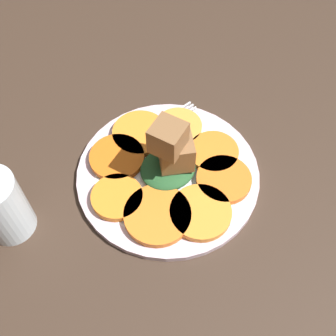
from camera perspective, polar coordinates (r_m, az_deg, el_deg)
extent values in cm
cube|color=#38281E|center=(62.86, 0.00, -1.57)|extent=(120.00, 120.00, 2.00)
cylinder|color=silver|center=(61.60, 0.00, -0.83)|extent=(26.57, 26.57, 1.00)
cylinder|color=white|center=(61.55, 0.00, -0.80)|extent=(21.26, 21.26, 1.00)
cylinder|color=#F99539|center=(65.42, 1.44, 5.56)|extent=(7.25, 7.25, 1.01)
cylinder|color=orange|center=(64.67, -4.13, 4.57)|extent=(8.45, 8.45, 1.01)
cylinder|color=orange|center=(62.37, -6.92, 1.43)|extent=(8.11, 8.11, 1.01)
cylinder|color=orange|center=(58.69, -6.89, -3.99)|extent=(7.21, 7.21, 1.01)
cylinder|color=orange|center=(57.00, -1.44, -6.37)|extent=(9.18, 9.18, 1.01)
cylinder|color=orange|center=(57.41, 4.64, -5.89)|extent=(8.45, 8.45, 1.01)
cylinder|color=orange|center=(60.31, 7.57, -1.55)|extent=(7.87, 7.87, 1.01)
cylinder|color=orange|center=(62.83, 6.19, 2.14)|extent=(7.42, 7.42, 1.01)
ellipsoid|color=#235128|center=(60.32, 0.00, -0.04)|extent=(8.19, 7.37, 1.84)
cube|color=olive|center=(59.01, 0.98, 2.74)|extent=(4.33, 4.33, 3.65)
cube|color=brown|center=(58.07, 1.06, 2.30)|extent=(6.10, 6.10, 4.64)
cube|color=brown|center=(54.54, 0.06, 4.11)|extent=(5.58, 5.58, 4.13)
cube|color=brown|center=(56.34, -0.15, 4.72)|extent=(4.65, 4.65, 3.43)
cube|color=silver|center=(63.71, -4.82, 2.94)|extent=(12.44, 2.68, 0.40)
cube|color=silver|center=(66.25, -0.01, 6.05)|extent=(1.79, 2.48, 0.40)
cube|color=silver|center=(68.12, 1.52, 7.87)|extent=(4.88, 0.93, 0.40)
cube|color=silver|center=(67.79, 1.89, 7.54)|extent=(4.88, 0.93, 0.40)
cube|color=silver|center=(67.47, 2.26, 7.22)|extent=(4.88, 0.93, 0.40)
cube|color=silver|center=(67.15, 2.64, 6.88)|extent=(4.88, 0.93, 0.40)
cylinder|color=silver|center=(57.57, -21.67, -4.89)|extent=(6.40, 6.40, 10.30)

